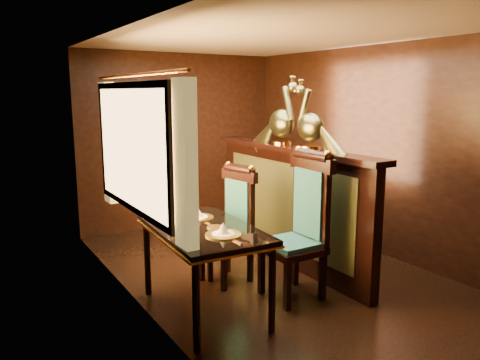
% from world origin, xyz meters
% --- Properties ---
extents(ground, '(5.00, 5.00, 0.00)m').
position_xyz_m(ground, '(0.00, 0.00, 0.00)').
color(ground, black).
rests_on(ground, ground).
extents(room_shell, '(3.04, 5.04, 2.52)m').
position_xyz_m(room_shell, '(-0.09, 0.02, 1.58)').
color(room_shell, black).
rests_on(room_shell, ground).
extents(partition, '(0.26, 2.70, 1.36)m').
position_xyz_m(partition, '(0.32, 0.30, 0.71)').
color(partition, black).
rests_on(partition, ground).
extents(dining_table, '(0.88, 1.38, 0.99)m').
position_xyz_m(dining_table, '(-1.05, -0.26, 0.72)').
color(dining_table, black).
rests_on(dining_table, ground).
extents(chair_left, '(0.51, 0.57, 1.43)m').
position_xyz_m(chair_left, '(-0.06, -0.43, 0.75)').
color(chair_left, black).
rests_on(chair_left, ground).
extents(chair_right, '(0.51, 0.53, 1.23)m').
position_xyz_m(chair_right, '(-0.43, 0.26, 0.64)').
color(chair_right, black).
rests_on(chair_right, ground).
extents(peacock_left, '(0.23, 0.61, 0.72)m').
position_xyz_m(peacock_left, '(0.33, -0.03, 1.72)').
color(peacock_left, '#194D3B').
rests_on(peacock_left, partition).
extents(peacock_right, '(0.24, 0.64, 0.76)m').
position_xyz_m(peacock_right, '(0.33, 0.47, 1.74)').
color(peacock_right, '#194D3B').
rests_on(peacock_right, partition).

